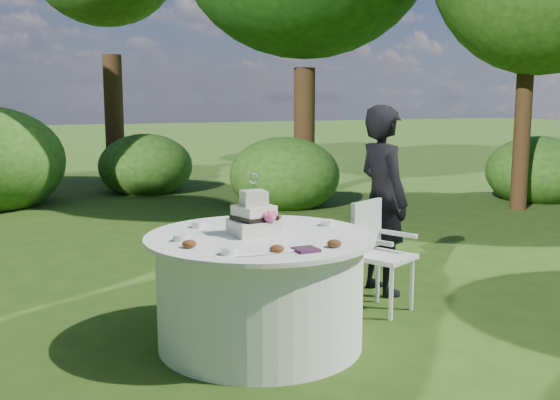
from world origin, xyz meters
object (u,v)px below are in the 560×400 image
at_px(napkins, 306,250).
at_px(guest, 383,200).
at_px(chair, 377,247).
at_px(table, 260,289).
at_px(cake, 254,218).

bearing_deg(napkins, guest, 41.60).
distance_m(guest, chair, 0.58).
height_order(table, chair, chair).
relative_size(guest, cake, 3.87).
height_order(guest, chair, guest).
bearing_deg(napkins, table, 96.65).
bearing_deg(cake, table, -56.65).
relative_size(guest, table, 1.05).
bearing_deg(guest, table, 116.20).
bearing_deg(table, cake, 123.35).
height_order(napkins, cake, cake).
bearing_deg(cake, chair, 12.64).
relative_size(napkins, table, 0.09).
distance_m(napkins, cake, 0.60).
relative_size(napkins, chair, 0.16).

